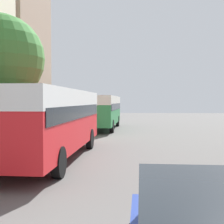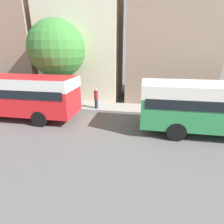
# 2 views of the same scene
# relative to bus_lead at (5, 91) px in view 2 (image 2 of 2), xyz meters

# --- Properties ---
(building_corner) EXTENTS (6.47, 9.35, 13.54)m
(building_corner) POSITION_rel_bus_lead_xyz_m (-7.50, -5.32, 4.89)
(building_corner) COLOR gray
(building_corner) RESTS_ON ground_plane
(building_midblock) EXTENTS (5.08, 6.97, 9.08)m
(building_midblock) POSITION_rel_bus_lead_xyz_m (-6.81, 3.40, 2.66)
(building_midblock) COLOR beige
(building_midblock) RESTS_ON ground_plane
(building_far_terrace) EXTENTS (6.33, 7.19, 12.73)m
(building_far_terrace) POSITION_rel_bus_lead_xyz_m (-7.43, 11.27, 4.49)
(building_far_terrace) COLOR gray
(building_far_terrace) RESTS_ON ground_plane
(bus_lead) EXTENTS (2.53, 9.86, 2.87)m
(bus_lead) POSITION_rel_bus_lead_xyz_m (0.00, 0.00, 0.00)
(bus_lead) COLOR red
(bus_lead) RESTS_ON ground_plane
(pedestrian_walking_away) EXTENTS (0.32, 0.32, 1.58)m
(pedestrian_walking_away) POSITION_rel_bus_lead_xyz_m (-2.51, 5.66, -0.91)
(pedestrian_walking_away) COLOR #232838
(pedestrian_walking_away) RESTS_ON sidewalk
(street_tree) EXTENTS (4.38, 4.38, 6.57)m
(street_tree) POSITION_rel_bus_lead_xyz_m (-3.28, 2.43, 2.65)
(street_tree) COLOR brown
(street_tree) RESTS_ON sidewalk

